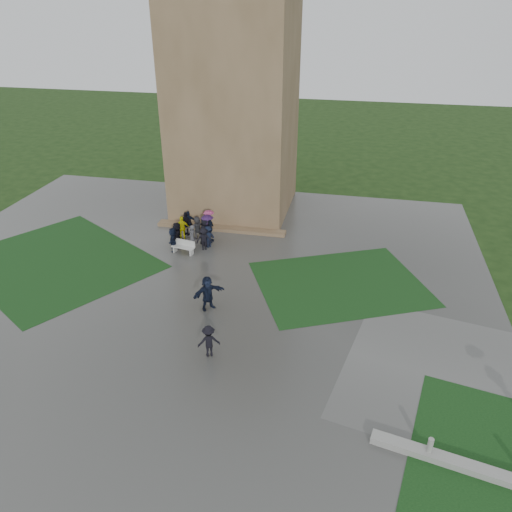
% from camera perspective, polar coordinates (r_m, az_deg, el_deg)
% --- Properties ---
extents(ground, '(120.00, 120.00, 0.00)m').
position_cam_1_polar(ground, '(25.88, -10.38, -6.73)').
color(ground, black).
extents(plaza, '(34.00, 34.00, 0.02)m').
position_cam_1_polar(plaza, '(27.42, -8.86, -4.41)').
color(plaza, '#3A3A37').
rests_on(plaza, ground).
extents(lawn_inset_left, '(14.10, 13.46, 0.01)m').
position_cam_1_polar(lawn_inset_left, '(32.63, -21.78, -0.62)').
color(lawn_inset_left, black).
rests_on(lawn_inset_left, plaza).
extents(lawn_inset_right, '(11.12, 10.15, 0.01)m').
position_cam_1_polar(lawn_inset_right, '(28.47, 9.57, -3.13)').
color(lawn_inset_right, black).
rests_on(lawn_inset_right, plaza).
extents(tower, '(8.00, 8.00, 18.00)m').
position_cam_1_polar(tower, '(36.06, -2.53, 19.06)').
color(tower, brown).
rests_on(tower, ground).
extents(tower_plinth, '(9.00, 0.80, 0.22)m').
position_cam_1_polar(tower_plinth, '(34.53, -4.02, 3.20)').
color(tower_plinth, brown).
rests_on(tower_plinth, plaza).
extents(bench, '(1.54, 0.74, 0.86)m').
position_cam_1_polar(bench, '(31.49, -8.28, 1.07)').
color(bench, '#BABAB5').
rests_on(bench, plaza).
extents(visitor_cluster, '(3.01, 3.76, 2.24)m').
position_cam_1_polar(visitor_cluster, '(32.52, -7.11, 2.94)').
color(visitor_cluster, black).
rests_on(visitor_cluster, plaza).
extents(pedestrian_mid, '(1.68, 1.65, 1.87)m').
position_cam_1_polar(pedestrian_mid, '(25.60, -5.54, -4.22)').
color(pedestrian_mid, black).
rests_on(pedestrian_mid, plaza).
extents(pedestrian_near, '(1.13, 0.89, 1.56)m').
position_cam_1_polar(pedestrian_near, '(22.56, -5.42, -9.66)').
color(pedestrian_near, black).
rests_on(pedestrian_near, plaza).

